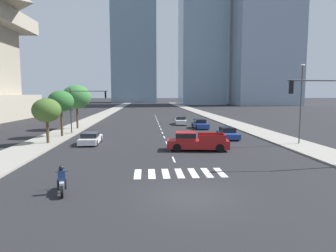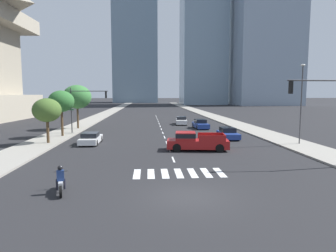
% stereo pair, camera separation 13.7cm
% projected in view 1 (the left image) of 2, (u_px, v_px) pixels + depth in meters
% --- Properties ---
extents(ground_plane, '(800.00, 800.00, 0.00)m').
position_uv_depth(ground_plane, '(189.00, 196.00, 14.58)').
color(ground_plane, '#232326').
extents(sidewalk_east, '(4.00, 260.00, 0.15)m').
position_uv_depth(sidewalk_east, '(244.00, 127.00, 45.28)').
color(sidewalk_east, gray).
rests_on(sidewalk_east, ground).
extents(sidewalk_west, '(4.00, 260.00, 0.15)m').
position_uv_depth(sidewalk_west, '(73.00, 128.00, 43.35)').
color(sidewalk_west, gray).
rests_on(sidewalk_west, ground).
extents(crosswalk_near, '(5.85, 2.34, 0.01)m').
position_uv_depth(crosswalk_near, '(179.00, 173.00, 18.86)').
color(crosswalk_near, silver).
rests_on(crosswalk_near, ground).
extents(lane_divider_center, '(0.14, 50.00, 0.01)m').
position_uv_depth(lane_divider_center, '(160.00, 126.00, 46.62)').
color(lane_divider_center, silver).
rests_on(lane_divider_center, ground).
extents(motorcycle_lead, '(0.85, 2.02, 1.49)m').
position_uv_depth(motorcycle_lead, '(62.00, 182.00, 14.97)').
color(motorcycle_lead, black).
rests_on(motorcycle_lead, ground).
extents(pickup_truck, '(5.75, 2.64, 1.67)m').
position_uv_depth(pickup_truck, '(195.00, 141.00, 26.56)').
color(pickup_truck, maroon).
rests_on(pickup_truck, ground).
extents(sedan_blue_0, '(1.97, 4.59, 1.37)m').
position_uv_depth(sedan_blue_0, '(200.00, 124.00, 43.63)').
color(sedan_blue_0, navy).
rests_on(sedan_blue_0, ground).
extents(sedan_blue_1, '(1.83, 4.41, 1.28)m').
position_uv_depth(sedan_blue_1, '(228.00, 133.00, 33.68)').
color(sedan_blue_1, navy).
rests_on(sedan_blue_1, ground).
extents(sedan_white_2, '(2.21, 4.70, 1.32)m').
position_uv_depth(sedan_white_2, '(181.00, 121.00, 49.58)').
color(sedan_white_2, silver).
rests_on(sedan_white_2, ground).
extents(sedan_white_3, '(1.83, 4.31, 1.19)m').
position_uv_depth(sedan_white_3, '(91.00, 139.00, 29.98)').
color(sedan_white_3, silver).
rests_on(sedan_white_3, ground).
extents(traffic_signal_near, '(4.94, 0.28, 6.28)m').
position_uv_depth(traffic_signal_near, '(328.00, 104.00, 20.04)').
color(traffic_signal_near, '#333335').
rests_on(traffic_signal_near, sidewalk_east).
extents(traffic_signal_far, '(5.01, 0.28, 5.77)m').
position_uv_depth(traffic_signal_far, '(85.00, 102.00, 37.38)').
color(traffic_signal_far, '#333335').
rests_on(traffic_signal_far, sidewalk_west).
extents(street_lamp_east, '(0.50, 0.24, 7.91)m').
position_uv_depth(street_lamp_east, '(301.00, 98.00, 28.98)').
color(street_lamp_east, '#3F3F42').
rests_on(street_lamp_east, sidewalk_east).
extents(street_tree_nearest, '(2.84, 2.84, 4.56)m').
position_uv_depth(street_tree_nearest, '(47.00, 110.00, 29.44)').
color(street_tree_nearest, '#4C3823').
rests_on(street_tree_nearest, sidewalk_west).
extents(street_tree_second, '(2.99, 2.99, 5.41)m').
position_uv_depth(street_tree_second, '(61.00, 101.00, 34.36)').
color(street_tree_second, '#4C3823').
rests_on(street_tree_second, sidewalk_west).
extents(street_tree_third, '(4.05, 4.05, 6.31)m').
position_uv_depth(street_tree_third, '(77.00, 97.00, 42.13)').
color(street_tree_third, '#4C3823').
rests_on(street_tree_third, sidewalk_west).
extents(office_tower_left_skyline, '(26.95, 28.29, 102.97)m').
position_uv_depth(office_tower_left_skyline, '(134.00, 31.00, 182.89)').
color(office_tower_left_skyline, '#7A93A8').
rests_on(office_tower_left_skyline, ground).
extents(office_tower_center_skyline, '(21.56, 21.83, 111.63)m').
position_uv_depth(office_tower_center_skyline, '(202.00, 1.00, 145.87)').
color(office_tower_center_skyline, '#7A93A8').
rests_on(office_tower_center_skyline, ground).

